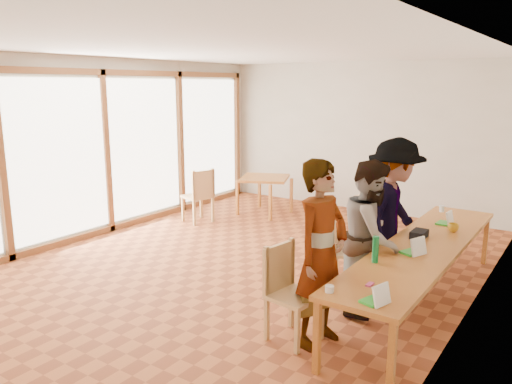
# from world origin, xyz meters

# --- Properties ---
(ground) EXTENTS (8.00, 8.00, 0.00)m
(ground) POSITION_xyz_m (0.00, 0.00, 0.00)
(ground) COLOR #A85428
(ground) RESTS_ON ground
(wall_back) EXTENTS (6.00, 0.10, 3.00)m
(wall_back) POSITION_xyz_m (0.00, 4.00, 1.50)
(wall_back) COLOR beige
(wall_back) RESTS_ON ground
(wall_right) EXTENTS (0.10, 8.00, 3.00)m
(wall_right) POSITION_xyz_m (3.00, 0.00, 1.50)
(wall_right) COLOR beige
(wall_right) RESTS_ON ground
(window_wall) EXTENTS (0.10, 8.00, 3.00)m
(window_wall) POSITION_xyz_m (-2.96, 0.00, 1.50)
(window_wall) COLOR white
(window_wall) RESTS_ON ground
(ceiling) EXTENTS (6.00, 8.00, 0.04)m
(ceiling) POSITION_xyz_m (0.00, 0.00, 3.02)
(ceiling) COLOR white
(ceiling) RESTS_ON wall_back
(communal_table) EXTENTS (0.80, 4.00, 0.75)m
(communal_table) POSITION_xyz_m (2.50, 0.03, 0.70)
(communal_table) COLOR #C8802C
(communal_table) RESTS_ON ground
(side_table) EXTENTS (0.90, 0.90, 0.75)m
(side_table) POSITION_xyz_m (-1.38, 2.57, 0.67)
(side_table) COLOR #C8802C
(side_table) RESTS_ON ground
(chair_near) EXTENTS (0.52, 0.52, 0.52)m
(chair_near) POSITION_xyz_m (1.58, -1.49, 0.60)
(chair_near) COLOR tan
(chair_near) RESTS_ON ground
(chair_mid) EXTENTS (0.57, 0.57, 0.50)m
(chair_mid) POSITION_xyz_m (1.49, 0.07, 0.58)
(chair_mid) COLOR tan
(chair_mid) RESTS_ON ground
(chair_far) EXTENTS (0.42, 0.42, 0.47)m
(chair_far) POSITION_xyz_m (1.14, 1.61, 0.54)
(chair_far) COLOR tan
(chair_far) RESTS_ON ground
(chair_empty) EXTENTS (0.49, 0.49, 0.51)m
(chair_empty) POSITION_xyz_m (1.80, 1.05, 0.59)
(chair_empty) COLOR tan
(chair_empty) RESTS_ON ground
(chair_spare) EXTENTS (0.59, 0.59, 0.54)m
(chair_spare) POSITION_xyz_m (-1.98, 1.32, 0.62)
(chair_spare) COLOR tan
(chair_spare) RESTS_ON ground
(person_near) EXTENTS (0.54, 0.74, 1.86)m
(person_near) POSITION_xyz_m (1.92, -1.40, 0.93)
(person_near) COLOR gray
(person_near) RESTS_ON ground
(person_mid) EXTENTS (0.81, 0.96, 1.75)m
(person_mid) POSITION_xyz_m (2.03, -0.41, 0.87)
(person_mid) COLOR gray
(person_mid) RESTS_ON ground
(person_far) EXTENTS (0.75, 1.26, 1.92)m
(person_far) POSITION_xyz_m (2.02, 0.34, 0.96)
(person_far) COLOR gray
(person_far) RESTS_ON ground
(laptop_near) EXTENTS (0.23, 0.25, 0.18)m
(laptop_near) POSITION_xyz_m (2.65, -1.78, 0.80)
(laptop_near) COLOR green
(laptop_near) RESTS_ON communal_table
(laptop_mid) EXTENTS (0.27, 0.28, 0.20)m
(laptop_mid) POSITION_xyz_m (2.52, -0.36, 0.80)
(laptop_mid) COLOR green
(laptop_mid) RESTS_ON communal_table
(laptop_far) EXTENTS (0.20, 0.23, 0.18)m
(laptop_far) POSITION_xyz_m (2.49, 1.05, 0.80)
(laptop_far) COLOR green
(laptop_far) RESTS_ON communal_table
(yellow_mug) EXTENTS (0.15, 0.15, 0.10)m
(yellow_mug) POSITION_xyz_m (2.65, 0.76, 0.80)
(yellow_mug) COLOR gold
(yellow_mug) RESTS_ON communal_table
(green_bottle) EXTENTS (0.07, 0.07, 0.28)m
(green_bottle) POSITION_xyz_m (2.26, -0.85, 0.89)
(green_bottle) COLOR #0F6B32
(green_bottle) RESTS_ON communal_table
(clear_glass) EXTENTS (0.07, 0.07, 0.09)m
(clear_glass) POSITION_xyz_m (2.26, 1.70, 0.80)
(clear_glass) COLOR silver
(clear_glass) RESTS_ON communal_table
(condiment_cup) EXTENTS (0.08, 0.08, 0.06)m
(condiment_cup) POSITION_xyz_m (2.21, -1.80, 0.78)
(condiment_cup) COLOR white
(condiment_cup) RESTS_ON communal_table
(pink_phone) EXTENTS (0.05, 0.10, 0.01)m
(pink_phone) POSITION_xyz_m (2.45, -1.45, 0.76)
(pink_phone) COLOR #CF3E86
(pink_phone) RESTS_ON communal_table
(black_pouch) EXTENTS (0.16, 0.26, 0.09)m
(black_pouch) POSITION_xyz_m (2.37, 0.26, 0.80)
(black_pouch) COLOR black
(black_pouch) RESTS_ON communal_table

